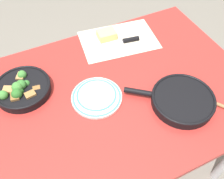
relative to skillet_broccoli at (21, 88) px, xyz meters
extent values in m
plane|color=slate|center=(-0.35, 0.17, -0.80)|extent=(14.00, 14.00, 0.00)
cube|color=#B72D28|center=(-0.35, 0.17, -0.04)|extent=(1.25, 0.86, 0.03)
cylinder|color=#BCBCC1|center=(-0.92, -0.20, -0.43)|extent=(0.05, 0.05, 0.74)
cylinder|color=black|center=(-0.01, 0.00, -0.01)|extent=(0.24, 0.24, 0.04)
torus|color=black|center=(-0.01, 0.00, 0.01)|extent=(0.24, 0.24, 0.01)
cylinder|color=#245B1C|center=(0.02, 0.04, 0.00)|extent=(0.02, 0.02, 0.02)
sphere|color=#2D6B28|center=(0.02, 0.04, 0.02)|extent=(0.04, 0.04, 0.04)
cylinder|color=#2C6823|center=(-0.03, -0.01, -0.01)|extent=(0.01, 0.01, 0.02)
sphere|color=#387A33|center=(-0.03, -0.01, 0.01)|extent=(0.03, 0.03, 0.03)
cylinder|color=#245B1C|center=(0.08, 0.02, -0.01)|extent=(0.01, 0.01, 0.02)
sphere|color=#2D6B28|center=(0.08, 0.02, 0.02)|extent=(0.04, 0.04, 0.04)
cylinder|color=#2C6823|center=(-0.01, 0.00, 0.00)|extent=(0.01, 0.01, 0.02)
sphere|color=#387A33|center=(-0.01, 0.00, 0.02)|extent=(0.04, 0.04, 0.04)
cylinder|color=#357027|center=(0.07, 0.02, -0.01)|extent=(0.01, 0.01, 0.02)
sphere|color=#428438|center=(0.07, 0.02, 0.02)|extent=(0.04, 0.04, 0.04)
cylinder|color=#2C6823|center=(0.00, 0.00, -0.01)|extent=(0.01, 0.01, 0.02)
sphere|color=#387A33|center=(0.00, 0.00, 0.02)|extent=(0.04, 0.04, 0.04)
cylinder|color=#357027|center=(-0.02, -0.06, -0.01)|extent=(0.01, 0.01, 0.02)
sphere|color=#428438|center=(-0.02, -0.06, 0.02)|extent=(0.04, 0.04, 0.04)
cylinder|color=#205218|center=(0.01, 0.03, -0.01)|extent=(0.01, 0.01, 0.02)
sphere|color=#286023|center=(0.01, 0.03, 0.01)|extent=(0.03, 0.03, 0.03)
cylinder|color=#357027|center=(0.01, 0.01, 0.00)|extent=(0.02, 0.02, 0.03)
sphere|color=#428438|center=(0.01, 0.01, 0.03)|extent=(0.05, 0.05, 0.05)
cube|color=#AD7F4C|center=(-0.02, -0.06, 0.00)|extent=(0.05, 0.05, 0.04)
cube|color=olive|center=(-0.06, 0.03, 0.00)|extent=(0.03, 0.03, 0.03)
cube|color=#9E703D|center=(-0.03, 0.06, 0.00)|extent=(0.05, 0.04, 0.04)
cube|color=olive|center=(0.03, 0.04, 0.00)|extent=(0.04, 0.05, 0.04)
cube|color=#AD7F4C|center=(0.05, 0.00, 0.00)|extent=(0.06, 0.05, 0.04)
cylinder|color=black|center=(-0.59, 0.35, -0.01)|extent=(0.26, 0.26, 0.04)
torus|color=black|center=(-0.59, 0.35, 0.01)|extent=(0.26, 0.26, 0.01)
cylinder|color=black|center=(-0.44, 0.23, 0.00)|extent=(0.11, 0.09, 0.02)
cylinder|color=#EAD170|center=(-0.59, 0.35, -0.01)|extent=(0.21, 0.21, 0.02)
ellipsoid|color=#996B42|center=(-0.65, 0.32, -0.02)|extent=(0.07, 0.08, 0.02)
cube|color=beige|center=(-0.53, -0.13, -0.03)|extent=(0.42, 0.30, 0.00)
cube|color=silver|center=(-0.45, -0.12, -0.02)|extent=(0.20, 0.06, 0.01)
cylinder|color=black|center=(-0.58, -0.09, -0.01)|extent=(0.09, 0.04, 0.02)
cube|color=#EFD67A|center=(-0.48, -0.17, -0.01)|extent=(0.10, 0.08, 0.04)
cylinder|color=white|center=(-0.28, 0.17, -0.02)|extent=(0.22, 0.22, 0.01)
torus|color=#4C9EB7|center=(-0.28, 0.17, -0.01)|extent=(0.21, 0.21, 0.01)
cylinder|color=white|center=(-0.28, 0.17, -0.01)|extent=(0.18, 0.18, 0.01)
torus|color=#4C9EB7|center=(-0.28, 0.17, 0.00)|extent=(0.17, 0.17, 0.01)
camera|label=1|loc=(-0.07, 0.77, 0.83)|focal=40.00mm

